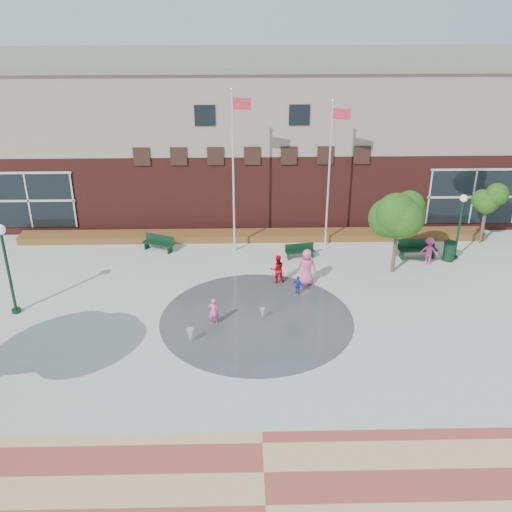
{
  "coord_description": "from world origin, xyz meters",
  "views": [
    {
      "loc": [
        -0.57,
        -19.23,
        13.78
      ],
      "look_at": [
        0.0,
        4.0,
        2.6
      ],
      "focal_mm": 42.0,
      "sensor_mm": 36.0,
      "label": 1
    }
  ],
  "objects_px": {
    "trash_can": "(449,251)",
    "child_splash": "(214,312)",
    "flagpole_left": "(234,165)",
    "flagpole_right": "(330,168)",
    "bench_left": "(158,246)"
  },
  "relations": [
    {
      "from": "flagpole_right",
      "to": "trash_can",
      "type": "xyz_separation_m",
      "value": [
        6.14,
        -1.99,
        -3.93
      ]
    },
    {
      "from": "bench_left",
      "to": "trash_can",
      "type": "distance_m",
      "value": 15.36
    },
    {
      "from": "trash_can",
      "to": "child_splash",
      "type": "xyz_separation_m",
      "value": [
        -11.99,
        -5.95,
        0.1
      ]
    },
    {
      "from": "flagpole_right",
      "to": "bench_left",
      "type": "bearing_deg",
      "value": -164.19
    },
    {
      "from": "trash_can",
      "to": "child_splash",
      "type": "relative_size",
      "value": 0.83
    },
    {
      "from": "flagpole_left",
      "to": "flagpole_right",
      "type": "height_order",
      "value": "flagpole_left"
    },
    {
      "from": "flagpole_right",
      "to": "bench_left",
      "type": "xyz_separation_m",
      "value": [
        -9.14,
        -0.43,
        -4.18
      ]
    },
    {
      "from": "child_splash",
      "to": "bench_left",
      "type": "bearing_deg",
      "value": -67.45
    },
    {
      "from": "flagpole_right",
      "to": "child_splash",
      "type": "height_order",
      "value": "flagpole_right"
    },
    {
      "from": "flagpole_left",
      "to": "child_splash",
      "type": "relative_size",
      "value": 6.82
    },
    {
      "from": "flagpole_right",
      "to": "child_splash",
      "type": "bearing_deg",
      "value": -113.26
    },
    {
      "from": "bench_left",
      "to": "trash_can",
      "type": "xyz_separation_m",
      "value": [
        15.28,
        -1.56,
        0.25
      ]
    },
    {
      "from": "flagpole_left",
      "to": "bench_left",
      "type": "bearing_deg",
      "value": -173.54
    },
    {
      "from": "flagpole_left",
      "to": "trash_can",
      "type": "relative_size",
      "value": 8.23
    },
    {
      "from": "trash_can",
      "to": "child_splash",
      "type": "distance_m",
      "value": 13.39
    }
  ]
}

